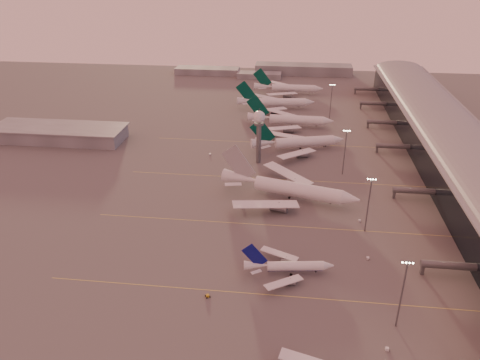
# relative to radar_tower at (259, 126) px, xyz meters

# --- Properties ---
(ground) EXTENTS (700.00, 700.00, 0.00)m
(ground) POSITION_rel_radar_tower_xyz_m (-5.00, -120.00, -20.95)
(ground) COLOR #5A5758
(ground) RESTS_ON ground
(taxiway_markings) EXTENTS (180.00, 185.25, 0.02)m
(taxiway_markings) POSITION_rel_radar_tower_xyz_m (25.00, -64.00, -20.94)
(taxiway_markings) COLOR #E9D752
(taxiway_markings) RESTS_ON ground
(terminal) EXTENTS (57.00, 362.00, 23.04)m
(terminal) POSITION_rel_radar_tower_xyz_m (102.88, -9.91, -10.43)
(terminal) COLOR black
(terminal) RESTS_ON ground
(hangar) EXTENTS (82.00, 27.00, 8.50)m
(hangar) POSITION_rel_radar_tower_xyz_m (-125.00, 20.00, -16.63)
(hangar) COLOR slate
(hangar) RESTS_ON ground
(radar_tower) EXTENTS (6.40, 6.40, 31.10)m
(radar_tower) POSITION_rel_radar_tower_xyz_m (0.00, 0.00, 0.00)
(radar_tower) COLOR #5A5C61
(radar_tower) RESTS_ON ground
(mast_a) EXTENTS (3.60, 0.56, 25.00)m
(mast_a) POSITION_rel_radar_tower_xyz_m (53.00, -120.00, -7.21)
(mast_a) COLOR #5A5C61
(mast_a) RESTS_ON ground
(mast_b) EXTENTS (3.60, 0.56, 25.00)m
(mast_b) POSITION_rel_radar_tower_xyz_m (50.00, -65.00, -7.21)
(mast_b) COLOR #5A5C61
(mast_b) RESTS_ON ground
(mast_c) EXTENTS (3.60, 0.56, 25.00)m
(mast_c) POSITION_rel_radar_tower_xyz_m (45.00, -10.00, -7.21)
(mast_c) COLOR #5A5C61
(mast_c) RESTS_ON ground
(mast_d) EXTENTS (3.60, 0.56, 25.00)m
(mast_d) POSITION_rel_radar_tower_xyz_m (43.00, 80.00, -7.21)
(mast_d) COLOR #5A5C61
(mast_d) RESTS_ON ground
(distant_horizon) EXTENTS (165.00, 37.50, 9.00)m
(distant_horizon) POSITION_rel_radar_tower_xyz_m (-2.38, 205.14, -17.06)
(distant_horizon) COLOR slate
(distant_horizon) RESTS_ON ground
(narrowbody_mid) EXTENTS (33.26, 26.40, 13.03)m
(narrowbody_mid) POSITION_rel_radar_tower_xyz_m (19.06, -97.41, -18.31)
(narrowbody_mid) COLOR white
(narrowbody_mid) RESTS_ON ground
(widebody_white) EXTENTS (65.48, 51.79, 23.56)m
(widebody_white) POSITION_rel_radar_tower_xyz_m (17.68, -40.45, -16.86)
(widebody_white) COLOR white
(widebody_white) RESTS_ON ground
(greentail_a) EXTENTS (55.23, 44.01, 20.55)m
(greentail_a) POSITION_rel_radar_tower_xyz_m (21.60, 20.74, -17.32)
(greentail_a) COLOR white
(greentail_a) RESTS_ON ground
(greentail_b) EXTENTS (57.66, 46.56, 20.94)m
(greentail_b) POSITION_rel_radar_tower_xyz_m (16.26, 60.47, -17.25)
(greentail_b) COLOR white
(greentail_b) RESTS_ON ground
(greentail_c) EXTENTS (57.82, 46.49, 21.02)m
(greentail_c) POSITION_rel_radar_tower_xyz_m (4.78, 98.64, -17.24)
(greentail_c) COLOR white
(greentail_c) RESTS_ON ground
(greentail_d) EXTENTS (56.79, 45.89, 20.64)m
(greentail_d) POSITION_rel_radar_tower_xyz_m (13.01, 139.75, -17.30)
(greentail_d) COLOR white
(greentail_d) RESTS_ON ground
(gsv_catering_a) EXTENTS (5.06, 2.69, 4.00)m
(gsv_catering_a) POSITION_rel_radar_tower_xyz_m (48.88, -130.59, -18.95)
(gsv_catering_a) COLOR white
(gsv_catering_a) RESTS_ON ground
(gsv_tug_mid) EXTENTS (3.46, 3.83, 0.94)m
(gsv_tug_mid) POSITION_rel_radar_tower_xyz_m (-7.72, -113.62, -20.47)
(gsv_tug_mid) COLOR #BF9616
(gsv_tug_mid) RESTS_ON ground
(gsv_truck_b) EXTENTS (5.68, 2.61, 2.21)m
(gsv_truck_b) POSITION_rel_radar_tower_xyz_m (49.16, -85.35, -19.82)
(gsv_truck_b) COLOR white
(gsv_truck_b) RESTS_ON ground
(gsv_truck_c) EXTENTS (5.13, 3.24, 1.95)m
(gsv_truck_c) POSITION_rel_radar_tower_xyz_m (-2.16, -52.05, -19.96)
(gsv_truck_c) COLOR white
(gsv_truck_c) RESTS_ON ground
(gsv_catering_b) EXTENTS (4.68, 3.36, 3.51)m
(gsv_catering_b) POSITION_rel_radar_tower_xyz_m (48.82, -57.46, -19.19)
(gsv_catering_b) COLOR white
(gsv_catering_b) RESTS_ON ground
(gsv_truck_d) EXTENTS (2.56, 5.30, 2.05)m
(gsv_truck_d) POSITION_rel_radar_tower_xyz_m (-28.43, 7.44, -19.90)
(gsv_truck_d) COLOR white
(gsv_truck_d) RESTS_ON ground
(gsv_tug_hangar) EXTENTS (3.29, 2.18, 0.89)m
(gsv_tug_hangar) POSITION_rel_radar_tower_xyz_m (37.56, 27.98, -20.49)
(gsv_tug_hangar) COLOR white
(gsv_tug_hangar) RESTS_ON ground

